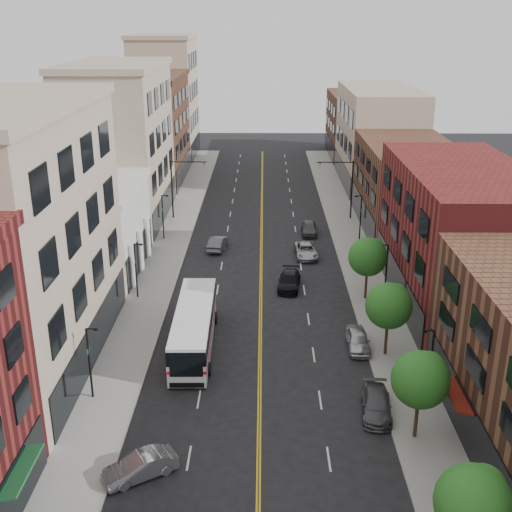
{
  "coord_description": "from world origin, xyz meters",
  "views": [
    {
      "loc": [
        0.2,
        -28.17,
        23.74
      ],
      "look_at": [
        -0.39,
        21.58,
        5.0
      ],
      "focal_mm": 45.0,
      "sensor_mm": 36.0,
      "label": 1
    }
  ],
  "objects_px": {
    "car_lane_behind": "(218,243)",
    "car_lane_b": "(306,250)",
    "car_lane_a": "(289,281)",
    "car_lane_c": "(309,228)",
    "car_parked_mid": "(376,405)",
    "car_parked_far": "(358,340)",
    "car_angle_b": "(140,466)",
    "city_bus": "(194,326)"
  },
  "relations": [
    {
      "from": "city_bus",
      "to": "car_lane_behind",
      "type": "bearing_deg",
      "value": 88.3
    },
    {
      "from": "car_angle_b",
      "to": "car_lane_a",
      "type": "bearing_deg",
      "value": 129.3
    },
    {
      "from": "car_lane_a",
      "to": "car_lane_b",
      "type": "bearing_deg",
      "value": 82.79
    },
    {
      "from": "car_lane_c",
      "to": "car_lane_b",
      "type": "bearing_deg",
      "value": -94.81
    },
    {
      "from": "car_parked_far",
      "to": "car_lane_b",
      "type": "xyz_separation_m",
      "value": [
        -2.72,
        19.78,
        -0.03
      ]
    },
    {
      "from": "car_lane_b",
      "to": "car_parked_far",
      "type": "bearing_deg",
      "value": -85.63
    },
    {
      "from": "city_bus",
      "to": "car_lane_behind",
      "type": "distance_m",
      "value": 21.82
    },
    {
      "from": "car_parked_mid",
      "to": "car_lane_a",
      "type": "distance_m",
      "value": 20.57
    },
    {
      "from": "city_bus",
      "to": "car_angle_b",
      "type": "relative_size",
      "value": 2.99
    },
    {
      "from": "car_angle_b",
      "to": "car_lane_a",
      "type": "height_order",
      "value": "car_lane_a"
    },
    {
      "from": "city_bus",
      "to": "car_angle_b",
      "type": "height_order",
      "value": "city_bus"
    },
    {
      "from": "city_bus",
      "to": "car_lane_c",
      "type": "bearing_deg",
      "value": 67.87
    },
    {
      "from": "car_lane_behind",
      "to": "car_lane_c",
      "type": "bearing_deg",
      "value": -144.66
    },
    {
      "from": "car_lane_b",
      "to": "car_lane_c",
      "type": "bearing_deg",
      "value": 80.21
    },
    {
      "from": "car_lane_b",
      "to": "car_lane_c",
      "type": "height_order",
      "value": "car_lane_c"
    },
    {
      "from": "car_lane_a",
      "to": "car_angle_b",
      "type": "bearing_deg",
      "value": -102.42
    },
    {
      "from": "car_lane_a",
      "to": "car_lane_c",
      "type": "bearing_deg",
      "value": 86.34
    },
    {
      "from": "city_bus",
      "to": "car_parked_mid",
      "type": "xyz_separation_m",
      "value": [
        12.39,
        -8.55,
        -1.18
      ]
    },
    {
      "from": "car_lane_behind",
      "to": "car_lane_a",
      "type": "xyz_separation_m",
      "value": [
        7.34,
        -10.34,
        -0.03
      ]
    },
    {
      "from": "car_angle_b",
      "to": "car_lane_c",
      "type": "height_order",
      "value": "car_lane_c"
    },
    {
      "from": "car_angle_b",
      "to": "car_lane_b",
      "type": "distance_m",
      "value": 36.14
    },
    {
      "from": "car_parked_mid",
      "to": "car_lane_behind",
      "type": "xyz_separation_m",
      "value": [
        -12.12,
        30.34,
        0.06
      ]
    },
    {
      "from": "car_angle_b",
      "to": "car_parked_mid",
      "type": "relative_size",
      "value": 0.91
    },
    {
      "from": "car_angle_b",
      "to": "car_lane_c",
      "type": "relative_size",
      "value": 0.96
    },
    {
      "from": "car_parked_mid",
      "to": "car_lane_c",
      "type": "bearing_deg",
      "value": 98.81
    },
    {
      "from": "car_angle_b",
      "to": "car_lane_a",
      "type": "relative_size",
      "value": 0.87
    },
    {
      "from": "city_bus",
      "to": "car_lane_a",
      "type": "relative_size",
      "value": 2.6
    },
    {
      "from": "city_bus",
      "to": "car_lane_a",
      "type": "bearing_deg",
      "value": 55.4
    },
    {
      "from": "car_lane_behind",
      "to": "car_lane_b",
      "type": "xyz_separation_m",
      "value": [
        9.4,
        -2.06,
        -0.05
      ]
    },
    {
      "from": "car_lane_c",
      "to": "city_bus",
      "type": "bearing_deg",
      "value": -109.64
    },
    {
      "from": "car_parked_mid",
      "to": "car_lane_c",
      "type": "height_order",
      "value": "car_lane_c"
    },
    {
      "from": "city_bus",
      "to": "car_parked_far",
      "type": "height_order",
      "value": "city_bus"
    },
    {
      "from": "car_lane_behind",
      "to": "car_parked_mid",
      "type": "bearing_deg",
      "value": 119.61
    },
    {
      "from": "city_bus",
      "to": "car_lane_b",
      "type": "relative_size",
      "value": 2.56
    },
    {
      "from": "car_angle_b",
      "to": "city_bus",
      "type": "bearing_deg",
      "value": 142.79
    },
    {
      "from": "car_parked_mid",
      "to": "car_lane_a",
      "type": "bearing_deg",
      "value": 109.18
    },
    {
      "from": "car_lane_a",
      "to": "city_bus",
      "type": "bearing_deg",
      "value": -116.89
    },
    {
      "from": "car_parked_mid",
      "to": "car_lane_c",
      "type": "xyz_separation_m",
      "value": [
        -1.9,
        35.66,
        0.08
      ]
    },
    {
      "from": "car_angle_b",
      "to": "car_lane_a",
      "type": "xyz_separation_m",
      "value": [
        9.07,
        26.12,
        0.01
      ]
    },
    {
      "from": "car_angle_b",
      "to": "car_parked_mid",
      "type": "bearing_deg",
      "value": 82.27
    },
    {
      "from": "car_lane_behind",
      "to": "car_lane_c",
      "type": "distance_m",
      "value": 11.52
    },
    {
      "from": "car_parked_mid",
      "to": "car_lane_c",
      "type": "distance_m",
      "value": 35.71
    }
  ]
}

